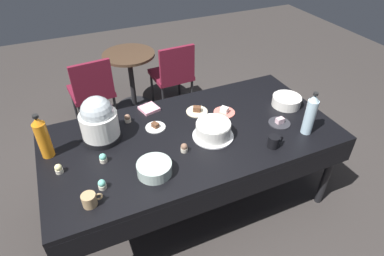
% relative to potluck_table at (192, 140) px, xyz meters
% --- Properties ---
extents(ground, '(9.00, 9.00, 0.00)m').
position_rel_potluck_table_xyz_m(ground, '(0.00, 0.00, -0.69)').
color(ground, '#383330').
extents(potluck_table, '(2.20, 1.10, 0.75)m').
position_rel_potluck_table_xyz_m(potluck_table, '(0.00, 0.00, 0.00)').
color(potluck_table, black).
rests_on(potluck_table, ground).
extents(frosted_layer_cake, '(0.31, 0.31, 0.12)m').
position_rel_potluck_table_xyz_m(frosted_layer_cake, '(0.13, -0.10, 0.12)').
color(frosted_layer_cake, silver).
rests_on(frosted_layer_cake, potluck_table).
extents(slow_cooker, '(0.28, 0.28, 0.35)m').
position_rel_potluck_table_xyz_m(slow_cooker, '(-0.63, 0.21, 0.23)').
color(slow_cooker, black).
rests_on(slow_cooker, potluck_table).
extents(glass_salad_bowl, '(0.23, 0.23, 0.08)m').
position_rel_potluck_table_xyz_m(glass_salad_bowl, '(-0.39, -0.29, 0.10)').
color(glass_salad_bowl, '#B2C6BC').
rests_on(glass_salad_bowl, potluck_table).
extents(ceramic_snack_bowl, '(0.24, 0.24, 0.08)m').
position_rel_potluck_table_xyz_m(ceramic_snack_bowl, '(0.89, 0.03, 0.10)').
color(ceramic_snack_bowl, silver).
rests_on(ceramic_snack_bowl, potluck_table).
extents(dessert_plate_cream, '(0.18, 0.18, 0.05)m').
position_rel_potluck_table_xyz_m(dessert_plate_cream, '(0.15, 0.25, 0.07)').
color(dessert_plate_cream, beige).
rests_on(dessert_plate_cream, potluck_table).
extents(dessert_plate_charcoal, '(0.17, 0.17, 0.05)m').
position_rel_potluck_table_xyz_m(dessert_plate_charcoal, '(0.68, -0.16, 0.07)').
color(dessert_plate_charcoal, '#2D2D33').
rests_on(dessert_plate_charcoal, potluck_table).
extents(dessert_plate_white, '(0.16, 0.16, 0.04)m').
position_rel_potluck_table_xyz_m(dessert_plate_white, '(-0.23, 0.18, 0.07)').
color(dessert_plate_white, white).
rests_on(dessert_plate_white, potluck_table).
extents(dessert_plate_coral, '(0.18, 0.18, 0.05)m').
position_rel_potluck_table_xyz_m(dessert_plate_coral, '(0.35, 0.14, 0.07)').
color(dessert_plate_coral, '#E07266').
rests_on(dessert_plate_coral, potluck_table).
extents(cupcake_rose, '(0.05, 0.05, 0.07)m').
position_rel_potluck_table_xyz_m(cupcake_rose, '(-0.40, 0.34, 0.09)').
color(cupcake_rose, beige).
rests_on(cupcake_rose, potluck_table).
extents(cupcake_vanilla, '(0.05, 0.05, 0.07)m').
position_rel_potluck_table_xyz_m(cupcake_vanilla, '(-0.68, -0.04, 0.09)').
color(cupcake_vanilla, beige).
rests_on(cupcake_vanilla, potluck_table).
extents(cupcake_berry, '(0.05, 0.05, 0.07)m').
position_rel_potluck_table_xyz_m(cupcake_berry, '(-0.96, -0.03, 0.09)').
color(cupcake_berry, beige).
rests_on(cupcake_berry, potluck_table).
extents(cupcake_mint, '(0.05, 0.05, 0.07)m').
position_rel_potluck_table_xyz_m(cupcake_mint, '(-0.73, -0.28, 0.09)').
color(cupcake_mint, beige).
rests_on(cupcake_mint, potluck_table).
extents(cupcake_cocoa, '(0.05, 0.05, 0.07)m').
position_rel_potluck_table_xyz_m(cupcake_cocoa, '(-0.13, -0.17, 0.09)').
color(cupcake_cocoa, beige).
rests_on(cupcake_cocoa, potluck_table).
extents(soda_bottle_orange_juice, '(0.09, 0.09, 0.34)m').
position_rel_potluck_table_xyz_m(soda_bottle_orange_juice, '(-1.01, 0.18, 0.22)').
color(soda_bottle_orange_juice, orange).
rests_on(soda_bottle_orange_juice, potluck_table).
extents(soda_bottle_water, '(0.08, 0.08, 0.35)m').
position_rel_potluck_table_xyz_m(soda_bottle_water, '(0.80, -0.34, 0.22)').
color(soda_bottle_water, silver).
rests_on(soda_bottle_water, potluck_table).
extents(coffee_mug_tan, '(0.12, 0.09, 0.08)m').
position_rel_potluck_table_xyz_m(coffee_mug_tan, '(-0.82, -0.38, 0.10)').
color(coffee_mug_tan, tan).
rests_on(coffee_mug_tan, potluck_table).
extents(coffee_mug_black, '(0.12, 0.08, 0.09)m').
position_rel_potluck_table_xyz_m(coffee_mug_black, '(0.47, -0.38, 0.11)').
color(coffee_mug_black, black).
rests_on(coffee_mug_black, potluck_table).
extents(paper_napkin_stack, '(0.17, 0.17, 0.02)m').
position_rel_potluck_table_xyz_m(paper_napkin_stack, '(-0.20, 0.44, 0.07)').
color(paper_napkin_stack, pink).
rests_on(paper_napkin_stack, potluck_table).
extents(maroon_chair_left, '(0.48, 0.48, 0.85)m').
position_rel_potluck_table_xyz_m(maroon_chair_left, '(-0.54, 1.46, -0.20)').
color(maroon_chair_left, maroon).
rests_on(maroon_chair_left, ground).
extents(maroon_chair_right, '(0.46, 0.46, 0.85)m').
position_rel_potluck_table_xyz_m(maroon_chair_right, '(0.40, 1.46, -0.20)').
color(maroon_chair_right, maroon).
rests_on(maroon_chair_right, ground).
extents(round_cafe_table, '(0.60, 0.60, 0.72)m').
position_rel_potluck_table_xyz_m(round_cafe_table, '(-0.05, 1.68, -0.19)').
color(round_cafe_table, '#473323').
rests_on(round_cafe_table, ground).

